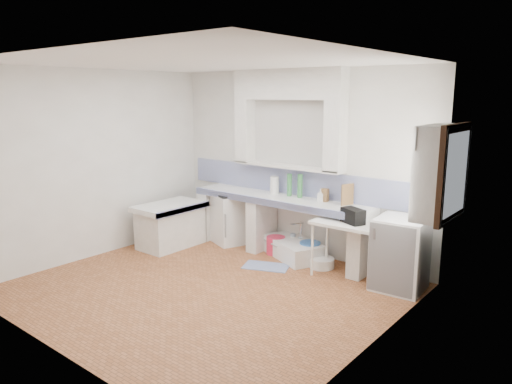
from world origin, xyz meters
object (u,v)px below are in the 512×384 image
Objects in this scene: fridge at (401,254)px; side_table at (347,250)px; stove at (231,218)px; sink at (293,249)px.

side_table is at bearing -177.59° from fridge.
fridge is (2.99, -0.14, 0.06)m from stove.
sink is 1.08× the size of fridge.
fridge reaches higher than side_table.
stove is 0.88× the size of fridge.
sink is (1.25, 0.01, -0.29)m from stove.
stove is at bearing -154.77° from sink.
side_table is at bearing 11.45° from sink.
stove is 2.99m from fridge.
sink is 1.09m from side_table.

